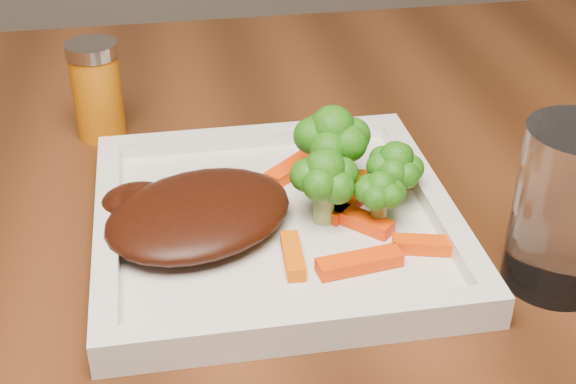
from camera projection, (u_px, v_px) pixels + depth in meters
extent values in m
cube|color=white|center=(275.00, 227.00, 0.62)|extent=(0.27, 0.27, 0.01)
ellipsoid|color=#3A1308|center=(199.00, 214.00, 0.60)|extent=(0.18, 0.17, 0.03)
cube|color=#F23B03|center=(359.00, 262.00, 0.56)|extent=(0.06, 0.02, 0.01)
cube|color=#ED4003|center=(429.00, 245.00, 0.58)|extent=(0.05, 0.03, 0.01)
cube|color=#EF5D03|center=(293.00, 256.00, 0.57)|extent=(0.02, 0.05, 0.01)
cube|color=orange|center=(389.00, 179.00, 0.66)|extent=(0.06, 0.03, 0.01)
cube|color=#FF3D04|center=(294.00, 167.00, 0.67)|extent=(0.06, 0.05, 0.01)
cube|color=#F23703|center=(357.00, 219.00, 0.61)|extent=(0.05, 0.05, 0.01)
cube|color=red|center=(348.00, 203.00, 0.63)|extent=(0.05, 0.05, 0.01)
cylinder|color=#C2660A|center=(97.00, 91.00, 0.73)|extent=(0.06, 0.06, 0.09)
cylinder|color=white|center=(568.00, 209.00, 0.54)|extent=(0.08, 0.08, 0.12)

